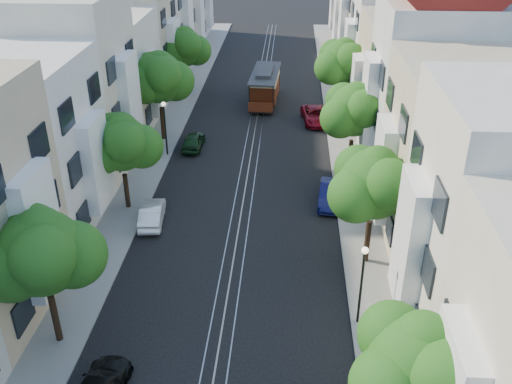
% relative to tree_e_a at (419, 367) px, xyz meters
% --- Properties ---
extents(ground, '(200.00, 200.00, 0.00)m').
position_rel_tree_e_a_xyz_m(ground, '(-7.26, 31.02, -4.40)').
color(ground, black).
rests_on(ground, ground).
extents(sidewalk_east, '(2.50, 80.00, 0.12)m').
position_rel_tree_e_a_xyz_m(sidewalk_east, '(-0.01, 31.02, -4.34)').
color(sidewalk_east, gray).
rests_on(sidewalk_east, ground).
extents(sidewalk_west, '(2.50, 80.00, 0.12)m').
position_rel_tree_e_a_xyz_m(sidewalk_west, '(-14.51, 31.02, -4.34)').
color(sidewalk_west, gray).
rests_on(sidewalk_west, ground).
extents(rail_left, '(0.06, 80.00, 0.02)m').
position_rel_tree_e_a_xyz_m(rail_left, '(-7.81, 31.02, -4.39)').
color(rail_left, gray).
rests_on(rail_left, ground).
extents(rail_slot, '(0.06, 80.00, 0.02)m').
position_rel_tree_e_a_xyz_m(rail_slot, '(-7.26, 31.02, -4.39)').
color(rail_slot, gray).
rests_on(rail_slot, ground).
extents(rail_right, '(0.06, 80.00, 0.02)m').
position_rel_tree_e_a_xyz_m(rail_right, '(-6.71, 31.02, -4.39)').
color(rail_right, gray).
rests_on(rail_right, ground).
extents(lane_line, '(0.08, 80.00, 0.01)m').
position_rel_tree_e_a_xyz_m(lane_line, '(-7.26, 31.02, -4.40)').
color(lane_line, tan).
rests_on(lane_line, ground).
extents(townhouses_east, '(7.75, 72.00, 12.00)m').
position_rel_tree_e_a_xyz_m(townhouses_east, '(4.61, 30.94, 0.79)').
color(townhouses_east, beige).
rests_on(townhouses_east, ground).
extents(townhouses_west, '(7.75, 72.00, 11.76)m').
position_rel_tree_e_a_xyz_m(townhouses_west, '(-19.13, 30.94, 0.68)').
color(townhouses_west, silver).
rests_on(townhouses_west, ground).
extents(tree_e_a, '(4.72, 3.87, 6.27)m').
position_rel_tree_e_a_xyz_m(tree_e_a, '(0.00, 0.00, 0.00)').
color(tree_e_a, black).
rests_on(tree_e_a, ground).
extents(tree_e_b, '(4.93, 4.08, 6.68)m').
position_rel_tree_e_a_xyz_m(tree_e_b, '(0.00, 12.00, 0.34)').
color(tree_e_b, black).
rests_on(tree_e_b, ground).
extents(tree_e_c, '(4.84, 3.99, 6.52)m').
position_rel_tree_e_a_xyz_m(tree_e_c, '(0.00, 23.00, 0.20)').
color(tree_e_c, black).
rests_on(tree_e_c, ground).
extents(tree_e_d, '(5.01, 4.16, 6.85)m').
position_rel_tree_e_a_xyz_m(tree_e_d, '(0.00, 34.00, 0.47)').
color(tree_e_d, black).
rests_on(tree_e_d, ground).
extents(tree_w_a, '(4.93, 4.08, 6.68)m').
position_rel_tree_e_a_xyz_m(tree_w_a, '(-14.40, 5.00, 0.34)').
color(tree_w_a, black).
rests_on(tree_w_a, ground).
extents(tree_w_b, '(4.72, 3.87, 6.27)m').
position_rel_tree_e_a_xyz_m(tree_w_b, '(-14.40, 17.00, 0.00)').
color(tree_w_b, black).
rests_on(tree_w_b, ground).
extents(tree_w_c, '(5.13, 4.28, 7.09)m').
position_rel_tree_e_a_xyz_m(tree_w_c, '(-14.40, 28.00, 0.67)').
color(tree_w_c, black).
rests_on(tree_w_c, ground).
extents(tree_w_d, '(4.84, 3.99, 6.52)m').
position_rel_tree_e_a_xyz_m(tree_w_d, '(-14.40, 39.00, 0.20)').
color(tree_w_d, black).
rests_on(tree_w_d, ground).
extents(lamp_east, '(0.32, 0.32, 4.16)m').
position_rel_tree_e_a_xyz_m(lamp_east, '(-0.96, 7.02, -1.55)').
color(lamp_east, black).
rests_on(lamp_east, ground).
extents(lamp_west, '(0.32, 0.32, 4.16)m').
position_rel_tree_e_a_xyz_m(lamp_west, '(-13.56, 25.02, -1.55)').
color(lamp_west, black).
rests_on(lamp_west, ground).
extents(cable_car, '(2.78, 7.70, 2.91)m').
position_rel_tree_e_a_xyz_m(cable_car, '(-6.76, 37.47, -2.67)').
color(cable_car, black).
rests_on(cable_car, ground).
extents(parked_car_e_mid, '(1.76, 4.04, 1.29)m').
position_rel_tree_e_a_xyz_m(parked_car_e_mid, '(-1.66, 18.43, -3.75)').
color(parked_car_e_mid, '#0C0E3C').
rests_on(parked_car_e_mid, ground).
extents(parked_car_e_far, '(2.65, 4.73, 1.25)m').
position_rel_tree_e_a_xyz_m(parked_car_e_far, '(-2.19, 32.64, -3.77)').
color(parked_car_e_far, maroon).
rests_on(parked_car_e_far, ground).
extents(parked_car_w_mid, '(1.70, 3.85, 1.23)m').
position_rel_tree_e_a_xyz_m(parked_car_w_mid, '(-12.55, 15.40, -3.78)').
color(parked_car_w_mid, white).
rests_on(parked_car_w_mid, ground).
extents(parked_car_w_far, '(1.51, 3.68, 1.25)m').
position_rel_tree_e_a_xyz_m(parked_car_w_far, '(-11.80, 26.56, -3.77)').
color(parked_car_w_far, black).
rests_on(parked_car_w_far, ground).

